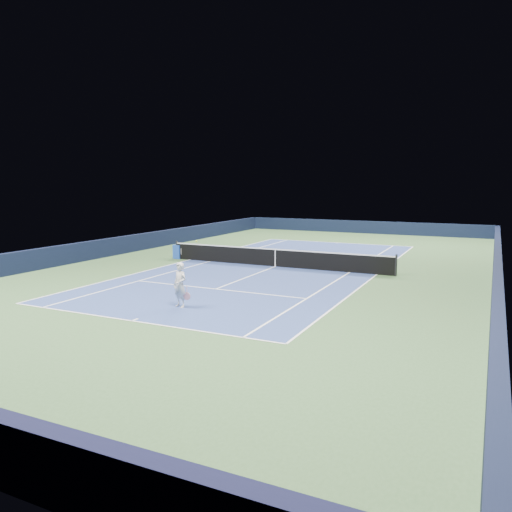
% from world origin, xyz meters
% --- Properties ---
extents(ground, '(40.00, 40.00, 0.00)m').
position_xyz_m(ground, '(0.00, 0.00, 0.00)').
color(ground, '#35562F').
rests_on(ground, ground).
extents(wall_far, '(22.00, 0.35, 1.10)m').
position_xyz_m(wall_far, '(0.00, 19.82, 0.55)').
color(wall_far, black).
rests_on(wall_far, ground).
extents(wall_right, '(0.35, 40.00, 1.10)m').
position_xyz_m(wall_right, '(10.82, 0.00, 0.55)').
color(wall_right, black).
rests_on(wall_right, ground).
extents(wall_left, '(0.35, 40.00, 1.10)m').
position_xyz_m(wall_left, '(-10.82, 0.00, 0.55)').
color(wall_left, black).
rests_on(wall_left, ground).
extents(court_surface, '(10.97, 23.77, 0.01)m').
position_xyz_m(court_surface, '(0.00, 0.00, 0.00)').
color(court_surface, navy).
rests_on(court_surface, ground).
extents(baseline_far, '(10.97, 0.08, 0.00)m').
position_xyz_m(baseline_far, '(0.00, 11.88, 0.01)').
color(baseline_far, white).
rests_on(baseline_far, ground).
extents(baseline_near, '(10.97, 0.08, 0.00)m').
position_xyz_m(baseline_near, '(0.00, -11.88, 0.01)').
color(baseline_near, white).
rests_on(baseline_near, ground).
extents(sideline_doubles_right, '(0.08, 23.77, 0.00)m').
position_xyz_m(sideline_doubles_right, '(5.49, 0.00, 0.01)').
color(sideline_doubles_right, white).
rests_on(sideline_doubles_right, ground).
extents(sideline_doubles_left, '(0.08, 23.77, 0.00)m').
position_xyz_m(sideline_doubles_left, '(-5.49, 0.00, 0.01)').
color(sideline_doubles_left, white).
rests_on(sideline_doubles_left, ground).
extents(sideline_singles_right, '(0.08, 23.77, 0.00)m').
position_xyz_m(sideline_singles_right, '(4.12, 0.00, 0.01)').
color(sideline_singles_right, white).
rests_on(sideline_singles_right, ground).
extents(sideline_singles_left, '(0.08, 23.77, 0.00)m').
position_xyz_m(sideline_singles_left, '(-4.12, 0.00, 0.01)').
color(sideline_singles_left, white).
rests_on(sideline_singles_left, ground).
extents(service_line_far, '(8.23, 0.08, 0.00)m').
position_xyz_m(service_line_far, '(0.00, 6.40, 0.01)').
color(service_line_far, white).
rests_on(service_line_far, ground).
extents(service_line_near, '(8.23, 0.08, 0.00)m').
position_xyz_m(service_line_near, '(0.00, -6.40, 0.01)').
color(service_line_near, white).
rests_on(service_line_near, ground).
extents(center_service_line, '(0.08, 12.80, 0.00)m').
position_xyz_m(center_service_line, '(0.00, 0.00, 0.01)').
color(center_service_line, white).
rests_on(center_service_line, ground).
extents(center_mark_far, '(0.08, 0.30, 0.00)m').
position_xyz_m(center_mark_far, '(0.00, 11.73, 0.01)').
color(center_mark_far, white).
rests_on(center_mark_far, ground).
extents(center_mark_near, '(0.08, 0.30, 0.00)m').
position_xyz_m(center_mark_near, '(0.00, -11.73, 0.01)').
color(center_mark_near, white).
rests_on(center_mark_near, ground).
extents(tennis_net, '(12.90, 0.10, 1.07)m').
position_xyz_m(tennis_net, '(0.00, 0.00, 0.50)').
color(tennis_net, black).
rests_on(tennis_net, ground).
extents(sponsor_cube, '(0.60, 0.52, 0.83)m').
position_xyz_m(sponsor_cube, '(-6.40, 0.17, 0.42)').
color(sponsor_cube, blue).
rests_on(sponsor_cube, ground).
extents(tennis_player, '(0.81, 1.30, 2.36)m').
position_xyz_m(tennis_player, '(0.41, -9.65, 0.83)').
color(tennis_player, silver).
rests_on(tennis_player, ground).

